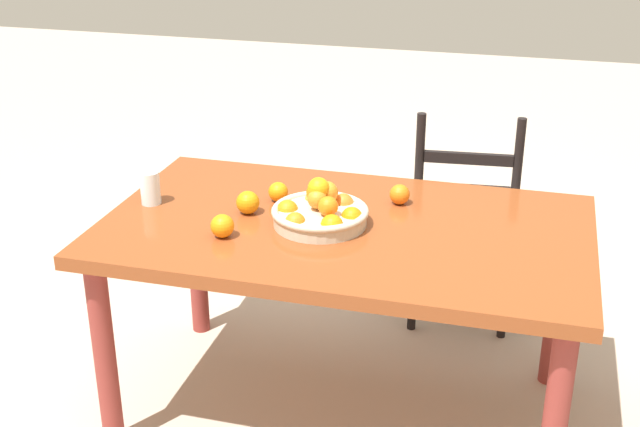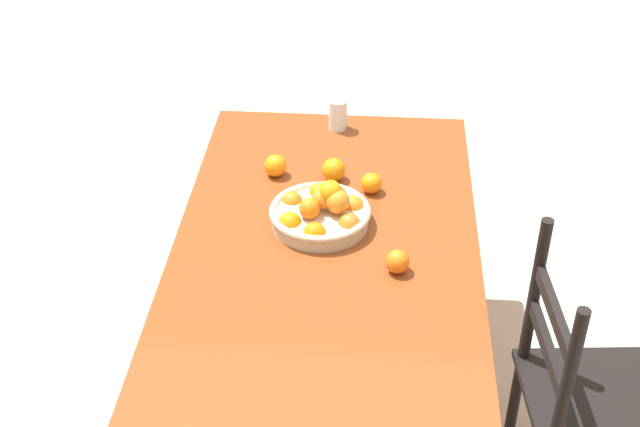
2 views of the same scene
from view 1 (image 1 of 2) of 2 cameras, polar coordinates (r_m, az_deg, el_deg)
name	(u,v)px [view 1 (image 1 of 2)]	position (r m, az deg, el deg)	size (l,w,h in m)	color
ground_plane	(343,409)	(3.16, 1.57, -13.16)	(12.00, 12.00, 0.00)	#BCA997
dining_table	(345,248)	(2.82, 1.72, -2.36)	(1.61, 0.94, 0.75)	brown
chair_near_window	(463,224)	(3.57, 9.71, -0.74)	(0.47, 0.47, 0.96)	black
fruit_bowl	(321,212)	(2.76, 0.04, 0.12)	(0.32, 0.32, 0.15)	beige
orange_loose_0	(222,226)	(2.69, -6.66, -0.85)	(0.08, 0.08, 0.08)	orange
orange_loose_1	(400,194)	(2.94, 5.45, 1.31)	(0.07, 0.07, 0.07)	orange
orange_loose_2	(278,192)	(2.95, -2.86, 1.48)	(0.07, 0.07, 0.07)	orange
orange_loose_3	(248,203)	(2.86, -4.94, 0.74)	(0.08, 0.08, 0.08)	orange
drinking_glass	(150,188)	(2.98, -11.48, 1.73)	(0.07, 0.07, 0.12)	silver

